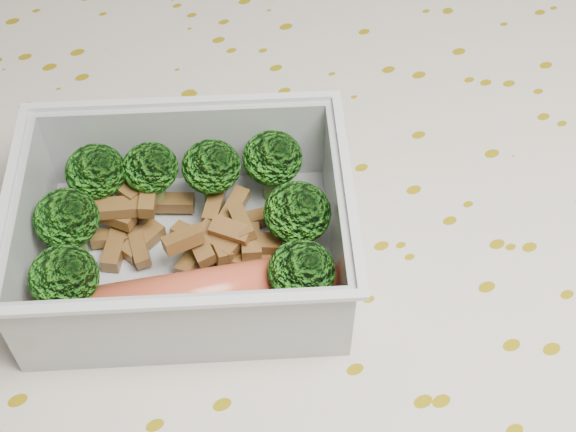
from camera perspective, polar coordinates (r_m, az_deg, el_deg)
name	(u,v)px	position (r m, az deg, el deg)	size (l,w,h in m)	color
dining_table	(286,315)	(0.52, -0.17, -7.07)	(1.40, 0.90, 0.75)	brown
tablecloth	(285,270)	(0.48, -0.19, -3.89)	(1.46, 0.96, 0.19)	beige
lunch_container	(186,239)	(0.42, -7.26, -1.66)	(0.21, 0.19, 0.06)	silver
broccoli_florets	(185,208)	(0.42, -7.36, 0.54)	(0.16, 0.14, 0.05)	#608C3F
meat_pile	(185,228)	(0.43, -7.31, -0.86)	(0.10, 0.09, 0.03)	brown
sausage	(193,298)	(0.40, -6.80, -5.78)	(0.15, 0.06, 0.03)	#C54C30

